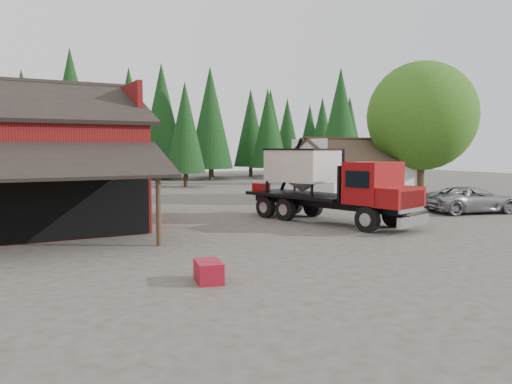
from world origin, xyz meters
TOP-DOWN VIEW (x-y plane):
  - ground at (0.00, 0.00)m, footprint 120.00×120.00m
  - farmhouse at (13.00, 13.00)m, footprint 8.60×6.42m
  - deciduous_tree at (17.01, 9.97)m, footprint 8.00×8.00m
  - conifer_backdrop at (0.00, 42.00)m, footprint 76.00×16.00m
  - near_pine_b at (6.00, 30.00)m, footprint 3.96×3.96m
  - near_pine_c at (22.00, 26.00)m, footprint 4.84×4.84m
  - near_pine_d at (-4.00, 34.00)m, footprint 5.28×5.28m
  - feed_truck at (4.00, 4.03)m, footprint 4.99×10.13m
  - silver_car at (13.90, 3.00)m, footprint 6.08×3.94m
  - equip_box at (-6.00, -3.78)m, footprint 0.91×1.22m

SIDE VIEW (x-z plane):
  - ground at x=0.00m, z-range 0.00..0.00m
  - conifer_backdrop at x=0.00m, z-range -8.00..8.00m
  - equip_box at x=-6.00m, z-range 0.00..0.60m
  - silver_car at x=13.90m, z-range 0.00..1.56m
  - farmhouse at x=13.00m, z-range -0.66..3.99m
  - feed_truck at x=4.00m, z-range -0.14..4.28m
  - near_pine_b at x=6.00m, z-range 0.69..11.09m
  - deciduous_tree at x=17.01m, z-range 0.81..11.01m
  - near_pine_c at x=22.00m, z-range 0.69..13.09m
  - near_pine_d at x=-4.00m, z-range 0.69..14.09m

